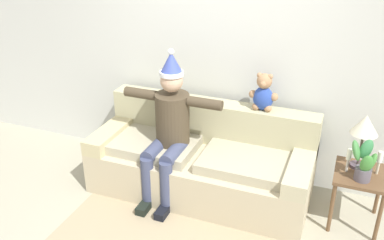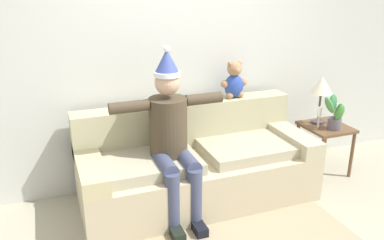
% 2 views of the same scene
% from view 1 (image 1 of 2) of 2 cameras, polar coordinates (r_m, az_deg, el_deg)
% --- Properties ---
extents(back_wall, '(7.00, 0.10, 2.70)m').
position_cam_1_polar(back_wall, '(4.47, 3.91, 9.08)').
color(back_wall, silver).
rests_on(back_wall, ground_plane).
extents(couch, '(2.22, 0.91, 0.89)m').
position_cam_1_polar(couch, '(4.42, 1.40, -5.45)').
color(couch, '#BDB08F').
rests_on(couch, ground_plane).
extents(person_seated, '(1.02, 0.77, 1.52)m').
position_cam_1_polar(person_seated, '(4.17, -3.15, -0.75)').
color(person_seated, '#473B2A').
rests_on(person_seated, ground_plane).
extents(teddy_bear, '(0.29, 0.17, 0.38)m').
position_cam_1_polar(teddy_bear, '(4.21, 9.55, 3.50)').
color(teddy_bear, '#2A47A2').
rests_on(teddy_bear, couch).
extents(side_table, '(0.46, 0.50, 0.54)m').
position_cam_1_polar(side_table, '(4.17, 21.52, -7.69)').
color(side_table, brown).
rests_on(side_table, ground_plane).
extents(table_lamp, '(0.24, 0.24, 0.52)m').
position_cam_1_polar(table_lamp, '(4.03, 22.15, -0.90)').
color(table_lamp, '#4A3D47').
rests_on(table_lamp, side_table).
extents(potted_plant, '(0.26, 0.21, 0.39)m').
position_cam_1_polar(potted_plant, '(3.95, 22.07, -5.31)').
color(potted_plant, '#5E5762').
rests_on(potted_plant, side_table).
extents(candle_tall, '(0.04, 0.04, 0.23)m').
position_cam_1_polar(candle_tall, '(4.03, 20.26, -4.72)').
color(candle_tall, beige).
rests_on(candle_tall, side_table).
extents(candle_short, '(0.04, 0.04, 0.22)m').
position_cam_1_polar(candle_short, '(4.10, 23.83, -4.90)').
color(candle_short, beige).
rests_on(candle_short, side_table).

